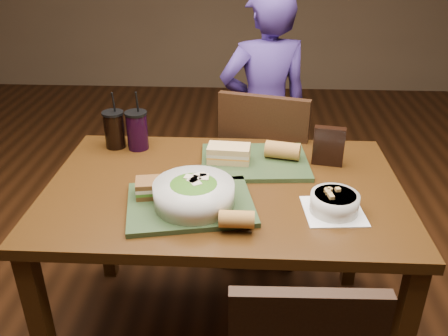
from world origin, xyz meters
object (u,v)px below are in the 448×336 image
(dining_table, at_px, (224,206))
(cup_berry, at_px, (137,130))
(sandwich_far, at_px, (229,153))
(diner, at_px, (264,114))
(tray_far, at_px, (255,162))
(tray_near, at_px, (190,204))
(sandwich_near, at_px, (154,187))
(soup_bowl, at_px, (334,202))
(baguette_far, at_px, (283,150))
(cup_cola, at_px, (114,129))
(chair_far, at_px, (260,171))
(chip_bag, at_px, (329,146))
(salad_bowl, at_px, (194,192))
(baguette_near, at_px, (237,219))

(dining_table, relative_size, cup_berry, 5.13)
(sandwich_far, bearing_deg, diner, 78.01)
(tray_far, height_order, sandwich_far, sandwich_far)
(tray_near, relative_size, cup_berry, 1.66)
(sandwich_near, bearing_deg, soup_bowl, -4.55)
(soup_bowl, relative_size, baguette_far, 1.53)
(dining_table, height_order, sandwich_near, sandwich_near)
(tray_near, bearing_deg, cup_cola, 128.82)
(cup_cola, relative_size, cup_berry, 0.97)
(chair_far, xyz_separation_m, sandwich_far, (-0.14, -0.38, 0.28))
(soup_bowl, height_order, baguette_far, baguette_far)
(tray_far, bearing_deg, diner, 85.43)
(diner, xyz_separation_m, tray_near, (-0.28, -1.08, 0.08))
(chair_far, xyz_separation_m, soup_bowl, (0.22, -0.71, 0.26))
(chair_far, distance_m, cup_berry, 0.66)
(soup_bowl, relative_size, sandwich_near, 1.54)
(cup_cola, bearing_deg, cup_berry, -5.56)
(tray_far, distance_m, cup_berry, 0.51)
(cup_cola, distance_m, chip_bag, 0.89)
(dining_table, distance_m, cup_berry, 0.52)
(diner, xyz_separation_m, baguette_far, (0.05, -0.73, 0.13))
(sandwich_near, bearing_deg, salad_bowl, -20.71)
(tray_far, xyz_separation_m, baguette_near, (-0.06, -0.47, 0.04))
(tray_far, bearing_deg, dining_table, -122.57)
(tray_near, xyz_separation_m, baguette_far, (0.33, 0.35, 0.04))
(salad_bowl, height_order, baguette_far, salad_bowl)
(sandwich_far, distance_m, cup_berry, 0.42)
(baguette_far, bearing_deg, sandwich_far, -170.15)
(cup_cola, bearing_deg, baguette_near, -48.48)
(sandwich_near, relative_size, chip_bag, 0.87)
(salad_bowl, distance_m, soup_bowl, 0.47)
(salad_bowl, distance_m, sandwich_near, 0.15)
(soup_bowl, xyz_separation_m, chip_bag, (0.03, 0.35, 0.04))
(salad_bowl, relative_size, chip_bag, 1.71)
(tray_far, distance_m, salad_bowl, 0.41)
(tray_near, height_order, baguette_far, baguette_far)
(chair_far, distance_m, chip_bag, 0.53)
(sandwich_near, height_order, sandwich_far, sandwich_far)
(chair_far, height_order, baguette_near, chair_far)
(baguette_near, distance_m, chip_bag, 0.60)
(baguette_near, distance_m, cup_cola, 0.81)
(baguette_near, xyz_separation_m, cup_berry, (-0.44, 0.60, 0.04))
(chair_far, height_order, cup_berry, cup_berry)
(tray_far, xyz_separation_m, baguette_far, (0.11, 0.02, 0.04))
(tray_near, height_order, sandwich_far, sandwich_far)
(dining_table, relative_size, chair_far, 1.38)
(cup_berry, bearing_deg, soup_bowl, -31.59)
(tray_far, distance_m, sandwich_near, 0.46)
(tray_near, height_order, soup_bowl, soup_bowl)
(sandwich_far, bearing_deg, tray_near, -110.26)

